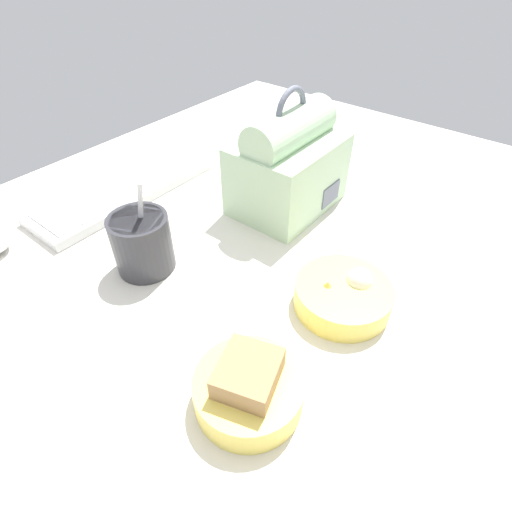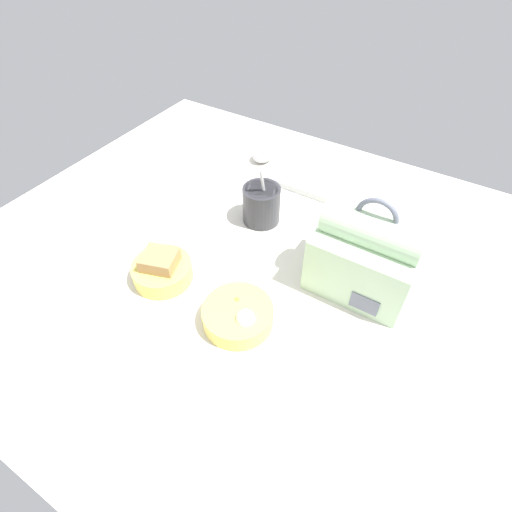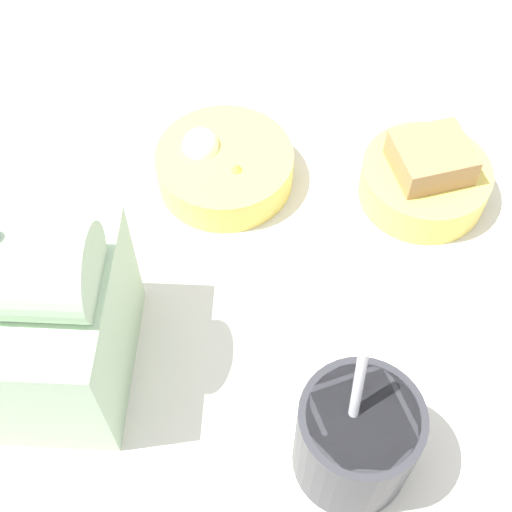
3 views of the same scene
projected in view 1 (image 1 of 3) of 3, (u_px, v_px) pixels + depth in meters
The scene contains 6 objects.
desk_surface at pixel (254, 264), 64.84cm from camera, with size 140.00×110.00×2.00cm.
keyboard at pixel (124, 189), 78.33cm from camera, with size 36.65×12.48×2.10cm.
lunch_bag at pixel (288, 166), 70.66cm from camera, with size 19.60×14.75×21.92cm.
soup_cup at pixel (142, 242), 59.82cm from camera, with size 8.90×8.90×15.40cm.
bento_bowl_sandwich at pixel (249, 388), 44.05cm from camera, with size 12.35×12.35×6.93cm.
bento_bowl_snacks at pixel (344, 293), 55.61cm from camera, with size 13.48×13.48×5.62cm.
Camera 1 is at (-37.44, -30.24, 44.48)cm, focal length 28.00 mm.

